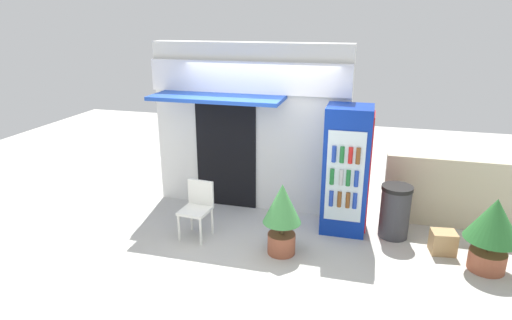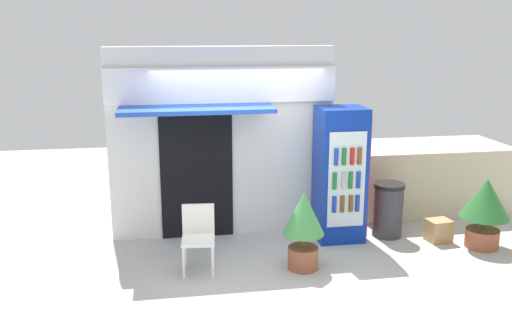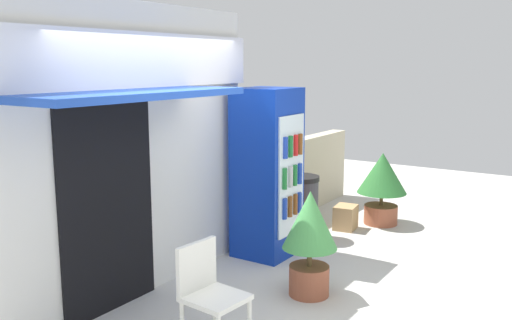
# 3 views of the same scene
# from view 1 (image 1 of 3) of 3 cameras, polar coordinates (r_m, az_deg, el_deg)

# --- Properties ---
(ground) EXTENTS (16.00, 16.00, 0.00)m
(ground) POSITION_cam_1_polar(r_m,az_deg,el_deg) (6.59, -2.16, -10.82)
(ground) COLOR beige
(storefront_building) EXTENTS (3.32, 1.09, 2.82)m
(storefront_building) POSITION_cam_1_polar(r_m,az_deg,el_deg) (7.38, -0.90, 4.60)
(storefront_building) COLOR silver
(storefront_building) RESTS_ON ground
(drink_cooler) EXTENTS (0.69, 0.68, 1.97)m
(drink_cooler) POSITION_cam_1_polar(r_m,az_deg,el_deg) (6.73, 11.83, -1.33)
(drink_cooler) COLOR #0C2D9E
(drink_cooler) RESTS_ON ground
(plastic_chair) EXTENTS (0.45, 0.48, 0.85)m
(plastic_chair) POSITION_cam_1_polar(r_m,az_deg,el_deg) (6.65, -7.67, -5.87)
(plastic_chair) COLOR white
(plastic_chair) RESTS_ON ground
(potted_plant_near_shop) EXTENTS (0.54, 0.54, 1.05)m
(potted_plant_near_shop) POSITION_cam_1_polar(r_m,az_deg,el_deg) (6.06, 3.44, -6.89)
(potted_plant_near_shop) COLOR #995138
(potted_plant_near_shop) RESTS_ON ground
(potted_plant_curbside) EXTENTS (0.69, 0.69, 1.02)m
(potted_plant_curbside) POSITION_cam_1_polar(r_m,az_deg,el_deg) (6.44, 28.69, -7.71)
(potted_plant_curbside) COLOR #995138
(potted_plant_curbside) RESTS_ON ground
(trash_bin) EXTENTS (0.46, 0.46, 0.82)m
(trash_bin) POSITION_cam_1_polar(r_m,az_deg,el_deg) (6.92, 17.78, -6.43)
(trash_bin) COLOR #38383D
(trash_bin) RESTS_ON ground
(stone_boundary_wall) EXTENTS (2.62, 0.22, 1.13)m
(stone_boundary_wall) POSITION_cam_1_polar(r_m,az_deg,el_deg) (7.58, 26.39, -4.07)
(stone_boundary_wall) COLOR beige
(stone_boundary_wall) RESTS_ON ground
(cardboard_box) EXTENTS (0.37, 0.32, 0.33)m
(cardboard_box) POSITION_cam_1_polar(r_m,az_deg,el_deg) (6.80, 23.34, -9.88)
(cardboard_box) COLOR tan
(cardboard_box) RESTS_ON ground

